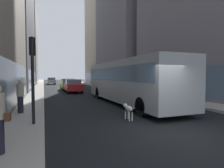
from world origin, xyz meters
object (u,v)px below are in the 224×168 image
object	(u,v)px
car_white_van	(51,81)
pedestrian_in_coat	(20,96)
car_red_coupe	(73,86)
car_yellow_taxi	(68,84)
traffic_light_near	(33,66)
transit_bus	(127,79)
dalmatian_dog	(128,109)

from	to	relation	value
car_white_van	pedestrian_in_coat	distance (m)	35.29
car_red_coupe	pedestrian_in_coat	bearing A→B (deg)	-110.34
car_white_van	car_yellow_taxi	size ratio (longest dim) A/B	0.91
car_red_coupe	traffic_light_near	size ratio (longest dim) A/B	1.18
transit_bus	pedestrian_in_coat	distance (m)	7.11
car_red_coupe	pedestrian_in_coat	world-z (taller)	pedestrian_in_coat
transit_bus	car_red_coupe	world-z (taller)	transit_bus
transit_bus	dalmatian_dog	bearing A→B (deg)	-114.56
car_red_coupe	car_white_van	size ratio (longest dim) A/B	1.02
car_red_coupe	car_white_van	bearing A→B (deg)	93.94
car_red_coupe	dalmatian_dog	distance (m)	14.60
pedestrian_in_coat	traffic_light_near	size ratio (longest dim) A/B	0.50
transit_bus	car_red_coupe	distance (m)	10.44
car_red_coupe	car_white_van	distance (m)	23.29
car_yellow_taxi	dalmatian_dog	distance (m)	19.25
transit_bus	car_yellow_taxi	world-z (taller)	transit_bus
car_white_van	car_yellow_taxi	xyz separation A→B (m)	(1.60, -18.58, 0.00)
dalmatian_dog	pedestrian_in_coat	bearing A→B (deg)	150.99
car_yellow_taxi	dalmatian_dog	world-z (taller)	car_yellow_taxi
car_white_van	dalmatian_dog	world-z (taller)	car_white_van
car_yellow_taxi	traffic_light_near	world-z (taller)	traffic_light_near
pedestrian_in_coat	traffic_light_near	xyz separation A→B (m)	(0.73, -2.43, 1.43)
car_yellow_taxi	pedestrian_in_coat	size ratio (longest dim) A/B	2.54
dalmatian_dog	pedestrian_in_coat	world-z (taller)	pedestrian_in_coat
transit_bus	car_white_van	xyz separation A→B (m)	(-4.00, 33.35, -0.96)
car_yellow_taxi	car_white_van	bearing A→B (deg)	94.92
transit_bus	pedestrian_in_coat	xyz separation A→B (m)	(-6.83, -1.82, -0.77)
car_yellow_taxi	traffic_light_near	size ratio (longest dim) A/B	1.26
car_yellow_taxi	pedestrian_in_coat	bearing A→B (deg)	-104.94
car_yellow_taxi	pedestrian_in_coat	xyz separation A→B (m)	(-4.43, -16.60, 0.19)
dalmatian_dog	traffic_light_near	size ratio (longest dim) A/B	0.28
car_yellow_taxi	pedestrian_in_coat	world-z (taller)	pedestrian_in_coat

